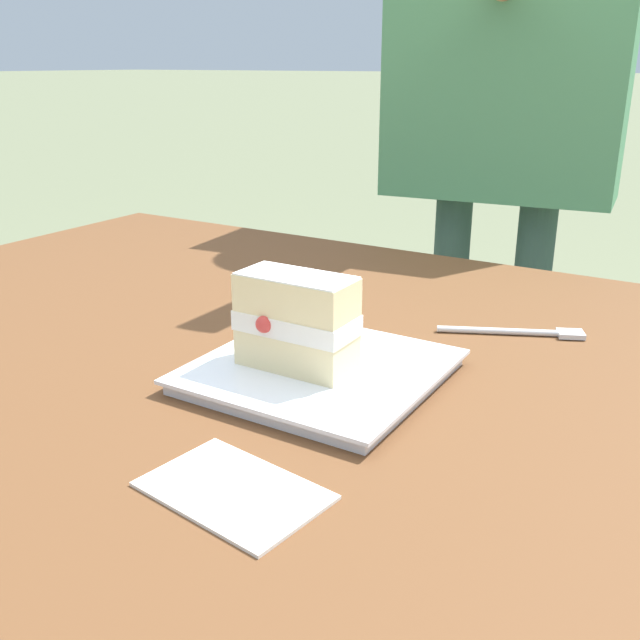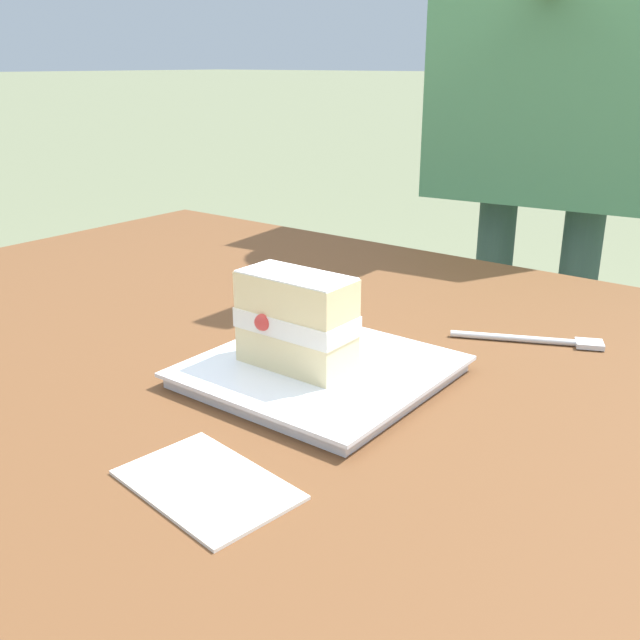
{
  "view_description": "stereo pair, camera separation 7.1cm",
  "coord_description": "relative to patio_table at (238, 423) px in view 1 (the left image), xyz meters",
  "views": [
    {
      "loc": [
        -0.48,
        0.6,
        1.05
      ],
      "look_at": [
        -0.13,
        0.03,
        0.81
      ],
      "focal_mm": 40.19,
      "sensor_mm": 36.0,
      "label": 1
    },
    {
      "loc": [
        -0.54,
        0.56,
        1.05
      ],
      "look_at": [
        -0.13,
        0.03,
        0.81
      ],
      "focal_mm": 40.19,
      "sensor_mm": 36.0,
      "label": 2
    }
  ],
  "objects": [
    {
      "name": "patio_table",
      "position": [
        0.0,
        0.0,
        0.0
      ],
      "size": [
        1.29,
        1.0,
        0.75
      ],
      "color": "brown",
      "rests_on": "ground"
    },
    {
      "name": "dessert_plate",
      "position": [
        -0.13,
        0.03,
        0.11
      ],
      "size": [
        0.23,
        0.23,
        0.02
      ],
      "color": "white",
      "rests_on": "patio_table"
    },
    {
      "name": "cake_slice",
      "position": [
        -0.11,
        0.04,
        0.16
      ],
      "size": [
        0.12,
        0.07,
        0.1
      ],
      "color": "beige",
      "rests_on": "dessert_plate"
    },
    {
      "name": "dessert_fork",
      "position": [
        -0.27,
        -0.2,
        0.1
      ],
      "size": [
        0.16,
        0.09,
        0.01
      ],
      "color": "silver",
      "rests_on": "patio_table"
    },
    {
      "name": "paper_napkin",
      "position": [
        -0.18,
        0.24,
        0.1
      ],
      "size": [
        0.15,
        0.11,
        0.0
      ],
      "color": "silver",
      "rests_on": "patio_table"
    },
    {
      "name": "diner_person",
      "position": [
        -0.04,
        -0.79,
        0.41
      ],
      "size": [
        0.45,
        0.58,
        1.59
      ],
      "color": "#334B43",
      "rests_on": "ground"
    }
  ]
}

